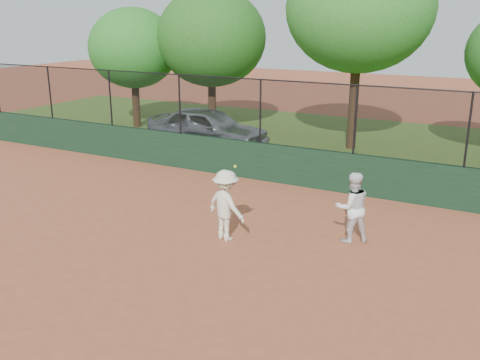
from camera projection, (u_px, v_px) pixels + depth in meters
The scene contains 10 objects.
ground at pixel (162, 252), 11.88m from camera, with size 80.00×80.00×0.00m, color #A45335.
back_wall at pixel (274, 163), 16.77m from camera, with size 26.00×0.20×1.20m, color #17331E.
grass_strip at pixel (334, 143), 22.02m from camera, with size 36.00×12.00×0.01m, color #3A5A1C.
parked_car at pixel (208, 129), 20.78m from camera, with size 1.96×4.86×1.66m, color #A1A4AA.
player_second at pixel (352, 207), 12.24m from camera, with size 0.81×0.63×1.67m, color white.
player_main at pixel (226, 205), 12.36m from camera, with size 1.22×0.92×1.97m.
fence_assembly at pixel (274, 111), 16.30m from camera, with size 26.00×0.06×2.00m.
tree_0 at pixel (133, 48), 24.26m from camera, with size 4.18×3.80×5.42m.
tree_1 at pixel (211, 38), 23.23m from camera, with size 4.89×4.45×6.23m.
tree_2 at pixel (359, 8), 19.65m from camera, with size 5.55×5.04×7.72m.
Camera 1 is at (6.63, -8.80, 5.04)m, focal length 40.00 mm.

